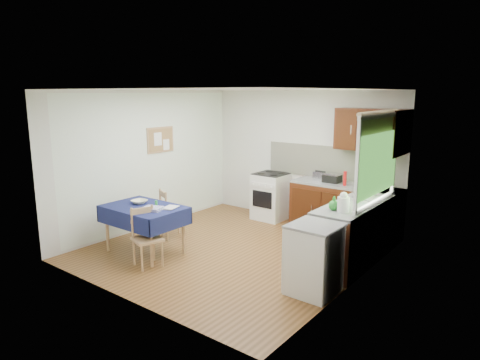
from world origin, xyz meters
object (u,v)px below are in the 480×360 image
Objects in this scene: chair_near at (146,235)px; toaster at (320,176)px; dining_table at (144,213)px; sandwich_press at (332,178)px; chair_far at (170,212)px; dish_rack at (361,196)px; kettle at (343,203)px.

toaster reaches higher than chair_near.
dining_table is at bearing 70.56° from chair_near.
chair_near is 3.02× the size of sandwich_press.
dining_table is 4.37× the size of sandwich_press.
dining_table is at bearing -143.71° from toaster.
chair_far is 3.61× the size of toaster.
kettle reaches higher than dish_rack.
dining_table is 0.55m from chair_near.
sandwich_press is (0.23, -0.00, -0.00)m from toaster.
toaster is at bearing 70.27° from dining_table.
sandwich_press is at bearing 120.04° from kettle.
dining_table is at bearing -136.07° from sandwich_press.
dish_rack is 0.91m from kettle.
chair_far is at bearing -173.51° from kettle.
kettle is (2.37, 1.38, 0.57)m from chair_near.
chair_far is (-0.21, 0.73, -0.19)m from dining_table.
chair_far reaches higher than dining_table.
chair_far is at bearing 115.90° from dining_table.
dish_rack is (2.26, 2.28, 0.47)m from chair_near.
dining_table is 3.32m from dish_rack.
dining_table is 2.82× the size of dish_rack.
sandwich_press is 1.93m from kettle.
chair_near is at bearing -134.75° from toaster.
sandwich_press is at bearing 66.73° from dining_table.
kettle is at bearing -78.26° from toaster.
dish_rack is at bearing -59.37° from toaster.
chair_near is 3.13× the size of kettle.
sandwich_press is at bearing -24.05° from toaster.
dish_rack is (1.09, -0.78, -0.06)m from toaster.
chair_far is 3.16m from dish_rack.
dish_rack is (0.86, -0.78, -0.06)m from sandwich_press.
sandwich_press is (1.80, 2.74, 0.34)m from dining_table.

